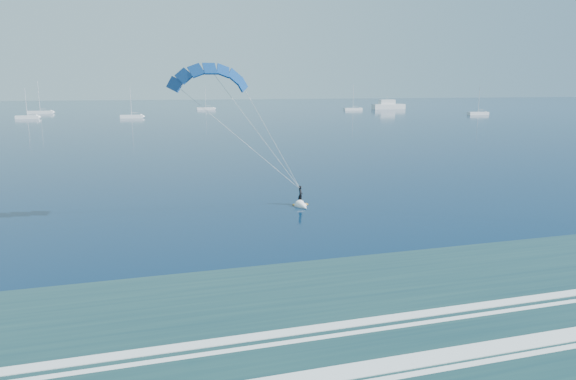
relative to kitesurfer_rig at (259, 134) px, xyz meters
The scene contains 8 objects.
kitesurfer_rig is the anchor object (origin of this frame).
motor_yacht 229.03m from the kitesurfer_rig, 59.93° to the left, with size 17.18×4.58×6.81m.
sailboat_1 168.22m from the kitesurfer_rig, 106.63° to the left, with size 7.80×2.40×10.84m.
sailboat_2 205.07m from the kitesurfer_rig, 104.07° to the left, with size 10.19×2.40×13.54m.
sailboat_3 155.36m from the kitesurfer_rig, 94.44° to the left, with size 8.15×2.40×11.39m.
sailboat_4 217.11m from the kitesurfer_rig, 83.87° to the left, with size 8.86×2.40×12.03m.
sailboat_5 210.07m from the kitesurfer_rig, 64.25° to the left, with size 9.07×2.40×12.34m.
sailboat_6 185.99m from the kitesurfer_rig, 47.88° to the left, with size 9.00×2.40×12.16m.
Camera 1 is at (-6.83, -12.23, 11.59)m, focal length 32.00 mm.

